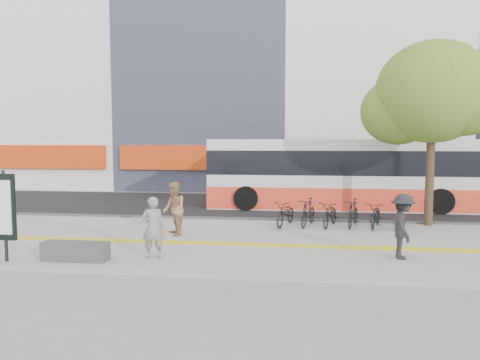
# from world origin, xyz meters

# --- Properties ---
(ground) EXTENTS (120.00, 120.00, 0.00)m
(ground) POSITION_xyz_m (0.00, 0.00, 0.00)
(ground) COLOR slate
(ground) RESTS_ON ground
(sidewalk) EXTENTS (40.00, 7.00, 0.08)m
(sidewalk) POSITION_xyz_m (0.00, 1.50, 0.04)
(sidewalk) COLOR slate
(sidewalk) RESTS_ON ground
(tactile_strip) EXTENTS (40.00, 0.45, 0.01)m
(tactile_strip) POSITION_xyz_m (0.00, 1.00, 0.09)
(tactile_strip) COLOR yellow
(tactile_strip) RESTS_ON sidewalk
(street) EXTENTS (40.00, 8.00, 0.06)m
(street) POSITION_xyz_m (0.00, 9.00, 0.03)
(street) COLOR black
(street) RESTS_ON ground
(curb) EXTENTS (40.00, 0.25, 0.14)m
(curb) POSITION_xyz_m (0.00, 5.00, 0.07)
(curb) COLOR #363639
(curb) RESTS_ON ground
(bench) EXTENTS (1.60, 0.45, 0.45)m
(bench) POSITION_xyz_m (-2.60, -1.20, 0.30)
(bench) COLOR #363639
(bench) RESTS_ON sidewalk
(signboard) EXTENTS (0.55, 0.10, 2.20)m
(signboard) POSITION_xyz_m (-4.20, -1.51, 1.37)
(signboard) COLOR black
(signboard) RESTS_ON sidewalk
(street_tree) EXTENTS (4.40, 3.80, 6.31)m
(street_tree) POSITION_xyz_m (7.18, 4.82, 4.51)
(street_tree) COLOR #352518
(street_tree) RESTS_ON sidewalk
(bus) EXTENTS (11.14, 2.64, 2.97)m
(bus) POSITION_xyz_m (4.48, 8.50, 1.46)
(bus) COLOR silver
(bus) RESTS_ON street
(bicycle_row) EXTENTS (4.71, 1.72, 0.95)m
(bicycle_row) POSITION_xyz_m (4.18, 4.00, 0.53)
(bicycle_row) COLOR black
(bicycle_row) RESTS_ON sidewalk
(seated_woman) EXTENTS (0.64, 0.51, 1.53)m
(seated_woman) POSITION_xyz_m (-0.80, -0.73, 0.85)
(seated_woman) COLOR black
(seated_woman) RESTS_ON sidewalk
(pedestrian_tan) EXTENTS (0.94, 1.01, 1.65)m
(pedestrian_tan) POSITION_xyz_m (-1.01, 1.94, 0.91)
(pedestrian_tan) COLOR #A2744F
(pedestrian_tan) RESTS_ON sidewalk
(pedestrian_dark) EXTENTS (0.64, 1.06, 1.61)m
(pedestrian_dark) POSITION_xyz_m (5.31, -0.02, 0.88)
(pedestrian_dark) COLOR black
(pedestrian_dark) RESTS_ON sidewalk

